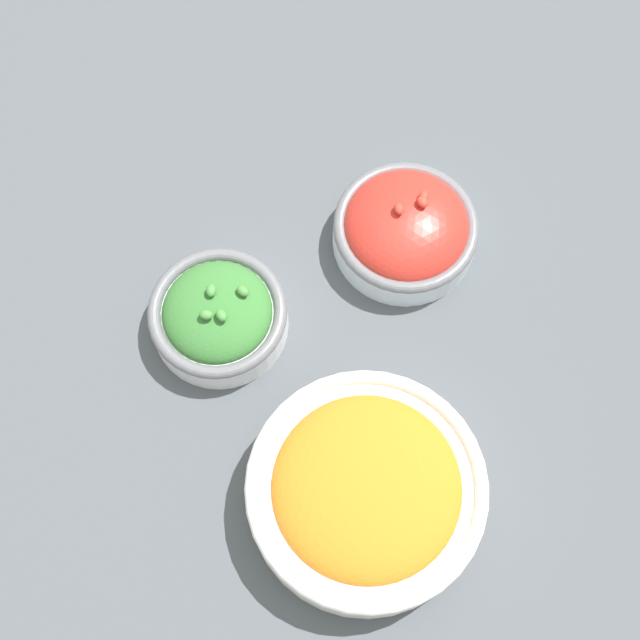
% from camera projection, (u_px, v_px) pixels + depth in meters
% --- Properties ---
extents(ground_plane, '(3.00, 3.00, 0.00)m').
position_uv_depth(ground_plane, '(320.00, 332.00, 0.82)').
color(ground_plane, '#4C5156').
extents(bowl_cherry_tomatoes, '(0.14, 0.14, 0.07)m').
position_uv_depth(bowl_cherry_tomatoes, '(405.00, 229.00, 0.83)').
color(bowl_cherry_tomatoes, silver).
rests_on(bowl_cherry_tomatoes, ground_plane).
extents(bowl_broccoli, '(0.13, 0.13, 0.06)m').
position_uv_depth(bowl_broccoli, '(218.00, 315.00, 0.80)').
color(bowl_broccoli, white).
rests_on(bowl_broccoli, ground_plane).
extents(bowl_carrots, '(0.20, 0.20, 0.07)m').
position_uv_depth(bowl_carrots, '(366.00, 490.00, 0.73)').
color(bowl_carrots, silver).
rests_on(bowl_carrots, ground_plane).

